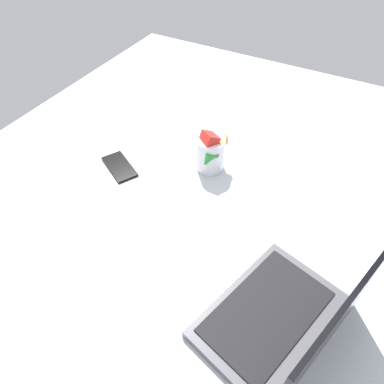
% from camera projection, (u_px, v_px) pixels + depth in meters
% --- Properties ---
extents(bed_mattress, '(1.80, 1.40, 0.18)m').
position_uv_depth(bed_mattress, '(182.00, 197.00, 1.20)').
color(bed_mattress, '#B7BCC6').
rests_on(bed_mattress, ground).
extents(laptop, '(0.38, 0.31, 0.23)m').
position_uv_depth(laptop, '(286.00, 321.00, 0.76)').
color(laptop, '#4C4C51').
rests_on(laptop, bed_mattress).
extents(snack_cup, '(0.10, 0.09, 0.14)m').
position_uv_depth(snack_cup, '(211.00, 153.00, 1.13)').
color(snack_cup, silver).
rests_on(snack_cup, bed_mattress).
extents(cell_phone, '(0.13, 0.16, 0.01)m').
position_uv_depth(cell_phone, '(119.00, 167.00, 1.17)').
color(cell_phone, black).
rests_on(cell_phone, bed_mattress).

